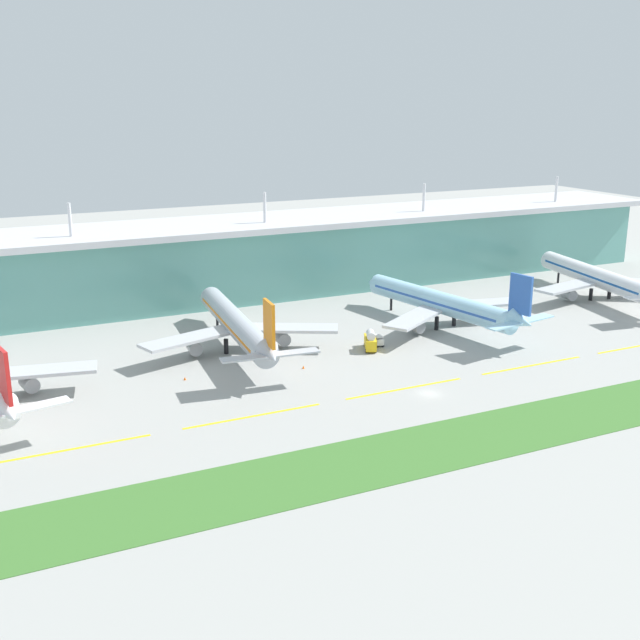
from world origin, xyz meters
name	(u,v)px	position (x,y,z in m)	size (l,w,h in m)	color
ground_plane	(429,394)	(0.00, 0.00, 0.00)	(600.00, 600.00, 0.00)	#9E9E99
terminal_building	(259,256)	(0.00, 95.76, 11.70)	(288.00, 34.00, 31.99)	#5B9E93
airliner_near_middle	(237,325)	(-25.86, 44.34, 6.45)	(48.58, 64.14, 18.90)	#ADB2BC
airliner_far_middle	(442,303)	(30.13, 39.96, 6.45)	(48.07, 61.08, 18.90)	#9ED1EA
airliner_farthest	(599,278)	(90.10, 44.85, 6.45)	(48.05, 63.29, 18.90)	white
taxiway_stripe_west	(71,449)	(-71.00, 4.68, 0.02)	(28.00, 0.70, 0.04)	yellow
taxiway_stripe_mid_west	(253,416)	(-37.00, 4.68, 0.02)	(28.00, 0.70, 0.04)	yellow
taxiway_stripe_centre	(405,389)	(-3.00, 4.68, 0.02)	(28.00, 0.70, 0.04)	yellow
taxiway_stripe_mid_east	(532,365)	(31.00, 4.68, 0.02)	(28.00, 0.70, 0.04)	yellow
grass_verge	(496,433)	(0.00, -21.92, 0.05)	(300.00, 18.00, 0.10)	#3D702D
baggage_cart	(378,340)	(6.67, 33.04, 1.26)	(2.39, 3.80, 2.48)	silver
fuel_truck	(370,341)	(3.33, 30.89, 2.26)	(5.41, 7.62, 4.95)	gold
safety_cone_left_wingtip	(303,367)	(-17.02, 25.42, 0.35)	(0.56, 0.56, 0.70)	orange
safety_cone_nose_front	(185,378)	(-43.24, 29.83, 0.35)	(0.56, 0.56, 0.70)	orange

